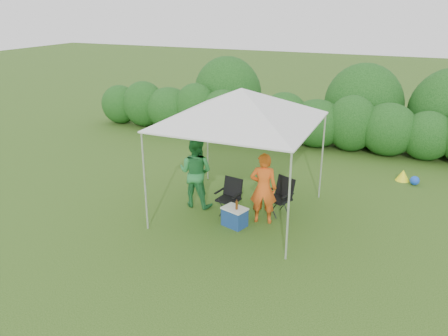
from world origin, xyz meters
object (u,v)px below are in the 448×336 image
at_px(chair_left, 230,194).
at_px(man, 263,188).
at_px(canopy, 241,106).
at_px(woman, 196,172).
at_px(cooler, 235,217).
at_px(chair_right, 281,194).

relative_size(chair_left, man, 0.52).
height_order(canopy, man, canopy).
bearing_deg(woman, cooler, 153.17).
distance_m(chair_left, man, 0.87).
relative_size(canopy, man, 1.97).
relative_size(woman, cooler, 2.83).
xyz_separation_m(chair_right, chair_left, (-1.06, -0.44, -0.01)).
bearing_deg(canopy, chair_right, 18.81).
height_order(chair_right, cooler, chair_right).
height_order(man, cooler, man).
xyz_separation_m(chair_right, woman, (-1.95, -0.37, 0.35)).
bearing_deg(chair_left, man, 2.23).
xyz_separation_m(canopy, chair_right, (0.88, 0.30, -1.98)).
bearing_deg(chair_right, canopy, -136.29).
bearing_deg(woman, man, 173.41).
xyz_separation_m(woman, cooler, (1.21, -0.60, -0.62)).
distance_m(man, cooler, 0.86).
bearing_deg(chair_left, chair_right, 32.43).
distance_m(chair_right, cooler, 1.24).
relative_size(man, woman, 0.95).
bearing_deg(cooler, man, 58.66).
height_order(canopy, chair_right, canopy).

